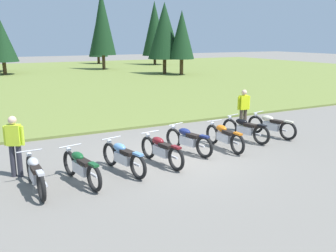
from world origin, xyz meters
name	(u,v)px	position (x,y,z in m)	size (l,w,h in m)	color
ground_plane	(177,158)	(0.00, 0.00, 0.00)	(140.00, 140.00, 0.00)	slate
grass_moorland	(40,78)	(0.00, 26.12, 0.05)	(80.00, 44.00, 0.10)	olive
forest_treeline	(33,31)	(0.54, 32.15, 4.37)	(40.10, 25.71, 8.89)	#47331E
motorcycle_silver	(35,174)	(-4.29, -0.64, 0.44)	(0.62, 2.10, 0.88)	black
motorcycle_british_green	(81,167)	(-3.17, -0.66, 0.44)	(0.71, 2.08, 0.88)	black
motorcycle_sky_blue	(123,157)	(-1.92, -0.39, 0.44)	(0.74, 2.07, 0.88)	black
motorcycle_maroon	(161,150)	(-0.68, -0.28, 0.44)	(0.67, 2.09, 0.88)	black
motorcycle_navy	(188,140)	(0.59, 0.31, 0.44)	(0.77, 2.06, 0.88)	black
motorcycle_orange	(224,136)	(1.88, 0.13, 0.44)	(0.62, 2.10, 0.88)	black
motorcycle_black	(245,129)	(3.16, 0.64, 0.44)	(0.76, 2.06, 0.88)	black
motorcycle_cream	(271,125)	(4.42, 0.65, 0.44)	(0.78, 2.05, 0.88)	black
rider_near_row_end	(244,108)	(4.02, 1.83, 0.95)	(0.55, 0.26, 1.67)	#4C4233
rider_with_back_turned	(14,143)	(-4.59, 0.60, 0.95)	(0.50, 0.36, 1.67)	#2D2D38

